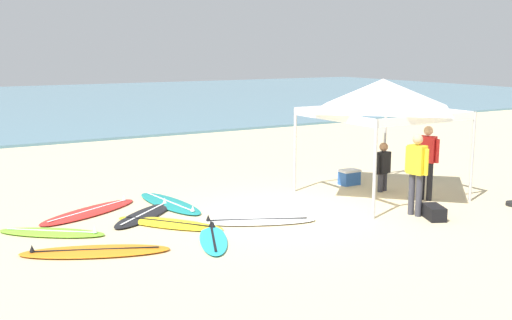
{
  "coord_description": "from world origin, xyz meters",
  "views": [
    {
      "loc": [
        -6.79,
        -10.35,
        3.43
      ],
      "look_at": [
        -0.03,
        1.14,
        1.0
      ],
      "focal_mm": 43.0,
      "sensor_mm": 36.0,
      "label": 1
    }
  ],
  "objects_px": {
    "surfboard_white": "(257,221)",
    "person_red": "(427,158)",
    "surfboard_red": "(90,212)",
    "surfboard_lime": "(52,232)",
    "cooler_box": "(349,177)",
    "person_yellow": "(416,169)",
    "surfboard_teal": "(170,203)",
    "surfboard_orange": "(95,251)",
    "surfboard_yellow": "(170,223)",
    "canopy_tent": "(383,95)",
    "person_black": "(383,165)",
    "surfboard_black": "(145,215)",
    "surfboard_cyan": "(213,239)",
    "gear_bag_near_tent": "(434,212)"
  },
  "relations": [
    {
      "from": "surfboard_white",
      "to": "person_red",
      "type": "relative_size",
      "value": 1.42
    },
    {
      "from": "surfboard_red",
      "to": "person_red",
      "type": "distance_m",
      "value": 7.56
    },
    {
      "from": "surfboard_lime",
      "to": "cooler_box",
      "type": "bearing_deg",
      "value": 4.0
    },
    {
      "from": "surfboard_white",
      "to": "surfboard_red",
      "type": "height_order",
      "value": "same"
    },
    {
      "from": "surfboard_white",
      "to": "person_red",
      "type": "distance_m",
      "value": 4.41
    },
    {
      "from": "surfboard_red",
      "to": "person_yellow",
      "type": "height_order",
      "value": "person_yellow"
    },
    {
      "from": "surfboard_teal",
      "to": "surfboard_orange",
      "type": "xyz_separation_m",
      "value": [
        -2.37,
        -2.42,
        -0.0
      ]
    },
    {
      "from": "person_red",
      "to": "person_yellow",
      "type": "bearing_deg",
      "value": -144.21
    },
    {
      "from": "surfboard_lime",
      "to": "surfboard_white",
      "type": "bearing_deg",
      "value": -18.79
    },
    {
      "from": "surfboard_yellow",
      "to": "surfboard_red",
      "type": "relative_size",
      "value": 0.86
    },
    {
      "from": "surfboard_yellow",
      "to": "person_yellow",
      "type": "distance_m",
      "value": 5.15
    },
    {
      "from": "surfboard_teal",
      "to": "surfboard_lime",
      "type": "relative_size",
      "value": 1.27
    },
    {
      "from": "canopy_tent",
      "to": "surfboard_red",
      "type": "xyz_separation_m",
      "value": [
        -6.32,
        1.93,
        -2.35
      ]
    },
    {
      "from": "surfboard_yellow",
      "to": "person_red",
      "type": "xyz_separation_m",
      "value": [
        5.86,
        -1.06,
        0.95
      ]
    },
    {
      "from": "surfboard_teal",
      "to": "cooler_box",
      "type": "relative_size",
      "value": 5.01
    },
    {
      "from": "surfboard_teal",
      "to": "person_black",
      "type": "xyz_separation_m",
      "value": [
        4.99,
        -1.39,
        0.62
      ]
    },
    {
      "from": "surfboard_yellow",
      "to": "person_black",
      "type": "height_order",
      "value": "person_black"
    },
    {
      "from": "surfboard_black",
      "to": "surfboard_lime",
      "type": "bearing_deg",
      "value": -170.83
    },
    {
      "from": "surfboard_cyan",
      "to": "gear_bag_near_tent",
      "type": "xyz_separation_m",
      "value": [
        4.54,
        -0.97,
        0.1
      ]
    },
    {
      "from": "canopy_tent",
      "to": "gear_bag_near_tent",
      "type": "relative_size",
      "value": 4.98
    },
    {
      "from": "surfboard_white",
      "to": "surfboard_cyan",
      "type": "xyz_separation_m",
      "value": [
        -1.28,
        -0.64,
        0.0
      ]
    },
    {
      "from": "person_red",
      "to": "gear_bag_near_tent",
      "type": "xyz_separation_m",
      "value": [
        -1.04,
        -1.26,
        -0.85
      ]
    },
    {
      "from": "surfboard_white",
      "to": "person_yellow",
      "type": "height_order",
      "value": "person_yellow"
    },
    {
      "from": "surfboard_white",
      "to": "gear_bag_near_tent",
      "type": "bearing_deg",
      "value": -26.36
    },
    {
      "from": "surfboard_lime",
      "to": "cooler_box",
      "type": "relative_size",
      "value": 3.96
    },
    {
      "from": "surfboard_white",
      "to": "surfboard_black",
      "type": "xyz_separation_m",
      "value": [
        -1.76,
        1.58,
        0.0
      ]
    },
    {
      "from": "surfboard_white",
      "to": "surfboard_yellow",
      "type": "relative_size",
      "value": 1.1
    },
    {
      "from": "person_yellow",
      "to": "surfboard_lime",
      "type": "bearing_deg",
      "value": 160.11
    },
    {
      "from": "surfboard_orange",
      "to": "surfboard_white",
      "type": "bearing_deg",
      "value": 3.83
    },
    {
      "from": "surfboard_lime",
      "to": "person_yellow",
      "type": "xyz_separation_m",
      "value": [
        6.82,
        -2.47,
        0.95
      ]
    },
    {
      "from": "person_red",
      "to": "gear_bag_near_tent",
      "type": "bearing_deg",
      "value": -129.65
    },
    {
      "from": "cooler_box",
      "to": "surfboard_black",
      "type": "bearing_deg",
      "value": -177.83
    },
    {
      "from": "person_yellow",
      "to": "gear_bag_near_tent",
      "type": "height_order",
      "value": "person_yellow"
    },
    {
      "from": "surfboard_teal",
      "to": "surfboard_white",
      "type": "bearing_deg",
      "value": -66.53
    },
    {
      "from": "surfboard_black",
      "to": "person_black",
      "type": "height_order",
      "value": "person_black"
    },
    {
      "from": "surfboard_black",
      "to": "surfboard_yellow",
      "type": "bearing_deg",
      "value": -77.41
    },
    {
      "from": "surfboard_yellow",
      "to": "surfboard_black",
      "type": "xyz_separation_m",
      "value": [
        -0.19,
        0.87,
        0.0
      ]
    },
    {
      "from": "surfboard_orange",
      "to": "surfboard_black",
      "type": "bearing_deg",
      "value": 49.02
    },
    {
      "from": "surfboard_black",
      "to": "cooler_box",
      "type": "relative_size",
      "value": 4.06
    },
    {
      "from": "surfboard_teal",
      "to": "gear_bag_near_tent",
      "type": "bearing_deg",
      "value": -42.16
    },
    {
      "from": "surfboard_cyan",
      "to": "person_red",
      "type": "bearing_deg",
      "value": 2.91
    },
    {
      "from": "surfboard_lime",
      "to": "person_yellow",
      "type": "height_order",
      "value": "person_yellow"
    },
    {
      "from": "surfboard_yellow",
      "to": "surfboard_cyan",
      "type": "relative_size",
      "value": 1.17
    },
    {
      "from": "surfboard_white",
      "to": "surfboard_cyan",
      "type": "height_order",
      "value": "same"
    },
    {
      "from": "person_black",
      "to": "canopy_tent",
      "type": "bearing_deg",
      "value": -139.78
    },
    {
      "from": "gear_bag_near_tent",
      "to": "person_yellow",
      "type": "bearing_deg",
      "value": 108.94
    },
    {
      "from": "person_red",
      "to": "cooler_box",
      "type": "xyz_separation_m",
      "value": [
        -0.49,
        2.14,
        -0.79
      ]
    },
    {
      "from": "surfboard_red",
      "to": "surfboard_white",
      "type": "bearing_deg",
      "value": -41.65
    },
    {
      "from": "surfboard_black",
      "to": "person_yellow",
      "type": "xyz_separation_m",
      "value": [
        4.88,
        -2.78,
        0.95
      ]
    },
    {
      "from": "surfboard_white",
      "to": "surfboard_red",
      "type": "distance_m",
      "value": 3.6
    }
  ]
}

